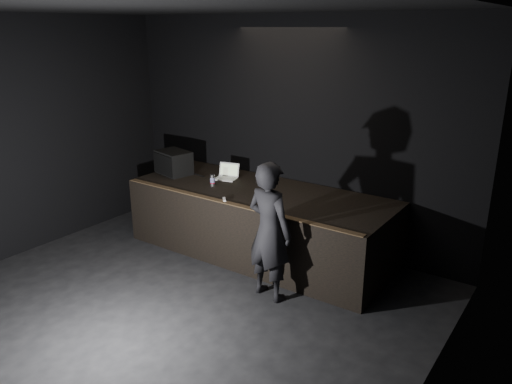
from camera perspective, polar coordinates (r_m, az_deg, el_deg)
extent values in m
plane|color=black|center=(6.00, -15.10, -15.81)|extent=(7.00, 7.00, 0.00)
cube|color=black|center=(7.81, 3.68, 6.86)|extent=(6.00, 0.10, 3.50)
cube|color=black|center=(3.56, 15.79, -8.31)|extent=(0.10, 7.00, 3.50)
cube|color=black|center=(5.00, -18.60, 19.71)|extent=(6.00, 7.00, 0.04)
cube|color=black|center=(7.55, 0.44, -3.44)|extent=(4.00, 1.50, 1.00)
cube|color=brown|center=(6.84, -2.92, -1.31)|extent=(3.92, 0.10, 0.01)
cube|color=black|center=(8.30, -9.38, 3.36)|extent=(0.65, 0.52, 0.38)
cube|color=black|center=(8.19, -10.61, 3.10)|extent=(0.52, 0.15, 0.32)
cylinder|color=black|center=(8.39, -7.80, 2.31)|extent=(0.82, 0.14, 0.02)
cube|color=silver|center=(7.94, -3.48, 1.52)|extent=(0.38, 0.31, 0.02)
cube|color=silver|center=(7.93, -3.49, 1.59)|extent=(0.31, 0.20, 0.00)
cube|color=silver|center=(8.04, -3.08, 2.59)|extent=(0.34, 0.15, 0.22)
cube|color=#A1CC3C|center=(8.03, -3.10, 2.58)|extent=(0.30, 0.12, 0.17)
cylinder|color=silver|center=(7.60, -4.99, 1.33)|extent=(0.07, 0.07, 0.18)
cylinder|color=navy|center=(7.59, -4.99, 1.37)|extent=(0.07, 0.07, 0.08)
cylinder|color=maroon|center=(7.61, -4.98, 1.05)|extent=(0.07, 0.07, 0.01)
cylinder|color=white|center=(7.66, 0.19, 1.27)|extent=(0.09, 0.09, 0.11)
cube|color=white|center=(6.96, -3.65, -0.88)|extent=(0.13, 0.13, 0.03)
imported|color=black|center=(6.20, 1.55, -4.51)|extent=(0.71, 0.52, 1.79)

